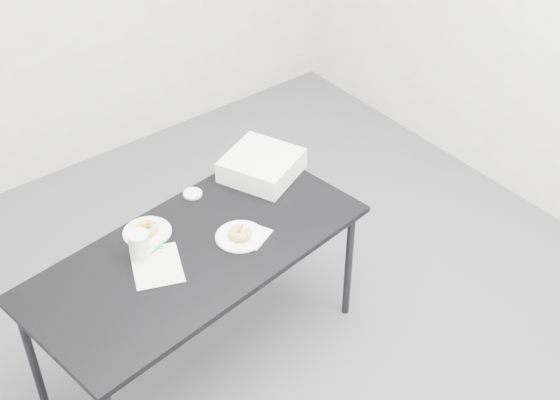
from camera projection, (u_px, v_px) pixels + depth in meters
floor at (259, 357)px, 3.73m from camera, size 4.00×4.00×0.00m
table at (196, 258)px, 3.35m from camera, size 1.58×0.90×0.68m
scorecard at (157, 266)px, 3.24m from camera, size 0.28×0.31×0.00m
logo_patch at (158, 246)px, 3.33m from camera, size 0.05×0.05×0.00m
pen at (156, 249)px, 3.31m from camera, size 0.11×0.05×0.01m
napkin at (250, 235)px, 3.39m from camera, size 0.20×0.20×0.00m
plate_near at (240, 237)px, 3.37m from camera, size 0.22×0.22×0.01m
donut_near at (240, 233)px, 3.36m from camera, size 0.13×0.13×0.03m
plate_far at (147, 232)px, 3.40m from camera, size 0.21×0.21×0.01m
donut_far at (147, 229)px, 3.39m from camera, size 0.11×0.11×0.03m
coffee_cup at (139, 246)px, 3.24m from camera, size 0.09×0.09×0.13m
cup_lid at (193, 194)px, 3.61m from camera, size 0.09×0.09×0.01m
bakery_box at (262, 165)px, 3.71m from camera, size 0.42×0.42×0.11m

